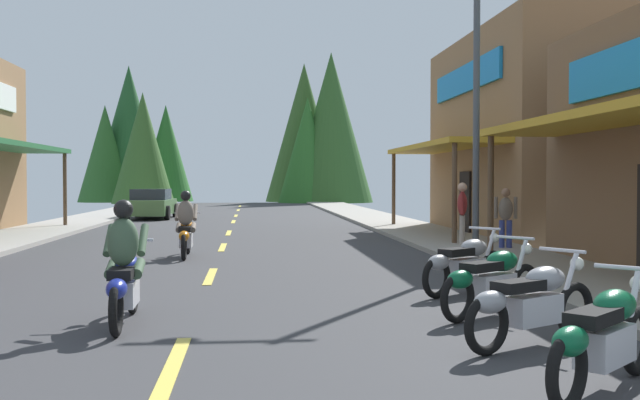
# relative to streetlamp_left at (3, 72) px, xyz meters

# --- Properties ---
(ground) EXTENTS (10.21, 75.07, 0.10)m
(ground) POSITION_rel_streetlamp_left_xyz_m (5.21, 3.68, -4.48)
(ground) COLOR #38383A
(sidewalk_left) EXTENTS (2.72, 75.07, 0.12)m
(sidewalk_left) POSITION_rel_streetlamp_left_xyz_m (-1.26, 3.68, -4.37)
(sidewalk_left) COLOR #9E9991
(sidewalk_left) RESTS_ON ground
(sidewalk_right) EXTENTS (2.72, 75.07, 0.12)m
(sidewalk_right) POSITION_rel_streetlamp_left_xyz_m (11.68, 3.68, -4.37)
(sidewalk_right) COLOR gray
(sidewalk_right) RESTS_ON ground
(centerline_dashes) EXTENTS (0.16, 52.25, 0.01)m
(centerline_dashes) POSITION_rel_streetlamp_left_xyz_m (5.21, 7.45, -4.43)
(centerline_dashes) COLOR #E0C64C
(centerline_dashes) RESTS_ON ground
(storefront_right_far) EXTENTS (9.51, 9.87, 6.58)m
(storefront_right_far) POSITION_rel_streetlamp_left_xyz_m (16.86, 5.09, -1.14)
(storefront_right_far) COLOR olive
(storefront_right_far) RESTS_ON ground
(streetlamp_left) EXTENTS (2.12, 0.30, 6.91)m
(streetlamp_left) POSITION_rel_streetlamp_left_xyz_m (0.00, 0.00, 0.00)
(streetlamp_left) COLOR #474C51
(streetlamp_left) RESTS_ON ground
(streetlamp_right) EXTENTS (2.12, 0.30, 6.86)m
(streetlamp_right) POSITION_rel_streetlamp_left_xyz_m (10.41, -3.35, -0.03)
(streetlamp_right) COLOR #474C51
(streetlamp_right) RESTS_ON ground
(motorcycle_parked_right_0) EXTENTS (1.66, 1.51, 1.04)m
(motorcycle_parked_right_0) POSITION_rel_streetlamp_left_xyz_m (8.95, -12.60, -3.95)
(motorcycle_parked_right_0) COLOR black
(motorcycle_parked_right_0) RESTS_ON ground
(motorcycle_parked_right_1) EXTENTS (1.89, 1.18, 1.04)m
(motorcycle_parked_right_1) POSITION_rel_streetlamp_left_xyz_m (9.00, -10.85, -3.95)
(motorcycle_parked_right_1) COLOR black
(motorcycle_parked_right_1) RESTS_ON ground
(motorcycle_parked_right_2) EXTENTS (1.79, 1.34, 1.04)m
(motorcycle_parked_right_2) POSITION_rel_streetlamp_left_xyz_m (9.15, -9.08, -3.95)
(motorcycle_parked_right_2) COLOR black
(motorcycle_parked_right_2) RESTS_ON ground
(motorcycle_parked_right_3) EXTENTS (1.77, 1.37, 1.04)m
(motorcycle_parked_right_3) POSITION_rel_streetlamp_left_xyz_m (9.36, -7.13, -3.95)
(motorcycle_parked_right_3) COLOR black
(motorcycle_parked_right_3) RESTS_ON ground
(rider_cruising_lead) EXTENTS (0.60, 2.14, 1.57)m
(rider_cruising_lead) POSITION_rel_streetlamp_left_xyz_m (4.40, -9.23, -3.78)
(rider_cruising_lead) COLOR black
(rider_cruising_lead) RESTS_ON ground
(rider_cruising_trailing) EXTENTS (0.60, 2.14, 1.57)m
(rider_cruising_trailing) POSITION_rel_streetlamp_left_xyz_m (4.45, -1.12, -3.78)
(rider_cruising_trailing) COLOR black
(rider_cruising_trailing) RESTS_ON ground
(pedestrian_by_shop) EXTENTS (0.35, 0.55, 1.75)m
(pedestrian_by_shop) POSITION_rel_streetlamp_left_xyz_m (11.52, 0.38, -3.42)
(pedestrian_by_shop) COLOR #B2A599
(pedestrian_by_shop) RESTS_ON ground
(pedestrian_strolling) EXTENTS (0.56, 0.33, 1.61)m
(pedestrian_strolling) POSITION_rel_streetlamp_left_xyz_m (12.32, -0.69, -3.51)
(pedestrian_strolling) COLOR #333F8C
(pedestrian_strolling) RESTS_ON ground
(parked_car_curbside) EXTENTS (2.16, 4.35, 1.40)m
(parked_car_curbside) POSITION_rel_streetlamp_left_xyz_m (1.30, 16.75, -3.75)
(parked_car_curbside) COLOR #4C723F
(parked_car_curbside) RESTS_ON ground
(treeline_backdrop) EXTENTS (24.36, 12.06, 12.32)m
(treeline_backdrop) POSITION_rel_streetlamp_left_xyz_m (4.65, 43.48, 0.98)
(treeline_backdrop) COLOR #255E23
(treeline_backdrop) RESTS_ON ground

